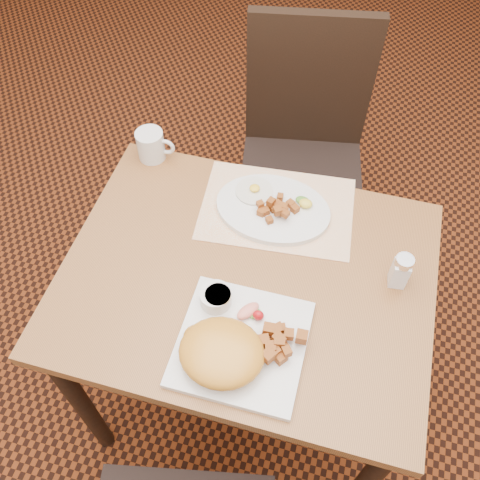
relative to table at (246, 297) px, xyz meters
name	(u,v)px	position (x,y,z in m)	size (l,w,h in m)	color
ground	(245,387)	(0.00, 0.00, -0.64)	(8.00, 8.00, 0.00)	black
table	(246,297)	(0.00, 0.00, 0.00)	(0.90, 0.70, 0.75)	#955C2E
chair_far	(303,145)	(0.02, 0.70, -0.10)	(0.49, 0.50, 0.97)	black
placemat	(277,209)	(0.02, 0.22, 0.11)	(0.40, 0.28, 0.00)	white
plate_square	(242,344)	(0.04, -0.18, 0.12)	(0.28, 0.28, 0.02)	silver
plate_oval	(273,209)	(0.02, 0.21, 0.12)	(0.30, 0.23, 0.02)	silver
hollandaise_mound	(221,353)	(0.01, -0.23, 0.16)	(0.19, 0.17, 0.07)	gold
ramekin	(216,297)	(-0.05, -0.10, 0.15)	(0.07, 0.07, 0.04)	silver
garnish_sq	(252,312)	(0.04, -0.11, 0.14)	(0.07, 0.07, 0.03)	#387223
fried_egg	(254,190)	(-0.05, 0.25, 0.13)	(0.10, 0.10, 0.02)	white
garnish_ov	(305,202)	(0.09, 0.24, 0.14)	(0.05, 0.04, 0.02)	#387223
salt_shaker	(400,271)	(0.35, 0.07, 0.16)	(0.05, 0.05, 0.10)	white
coffee_mug	(152,145)	(-0.36, 0.32, 0.15)	(0.11, 0.08, 0.09)	silver
home_fries_sq	(278,341)	(0.12, -0.17, 0.15)	(0.11, 0.11, 0.04)	#A1521A
home_fries_ov	(276,208)	(0.03, 0.20, 0.14)	(0.11, 0.10, 0.04)	#A1521A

